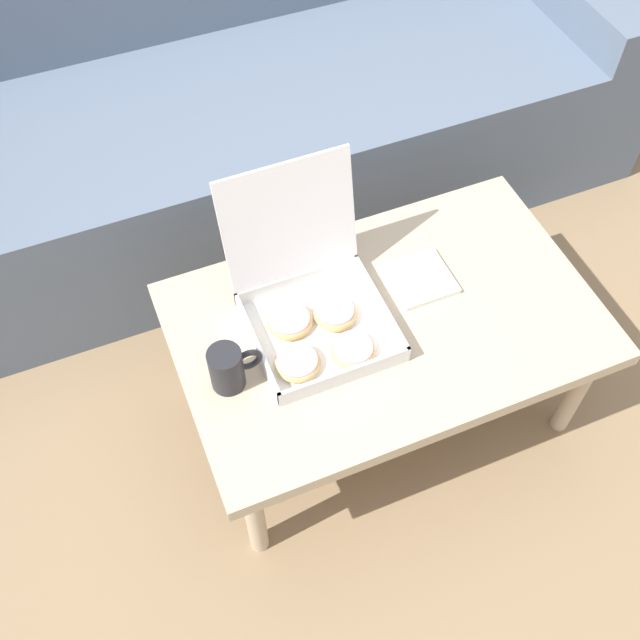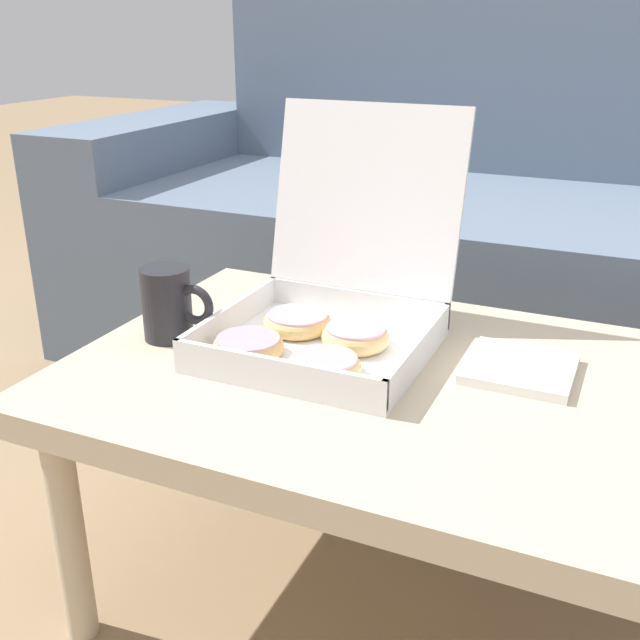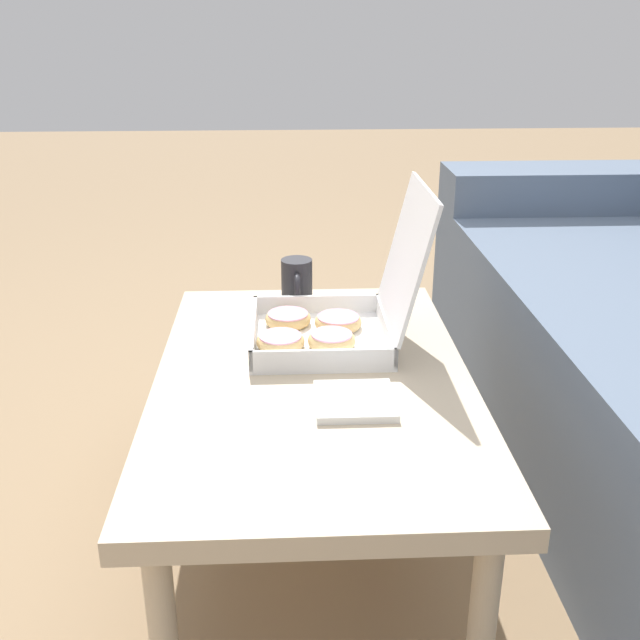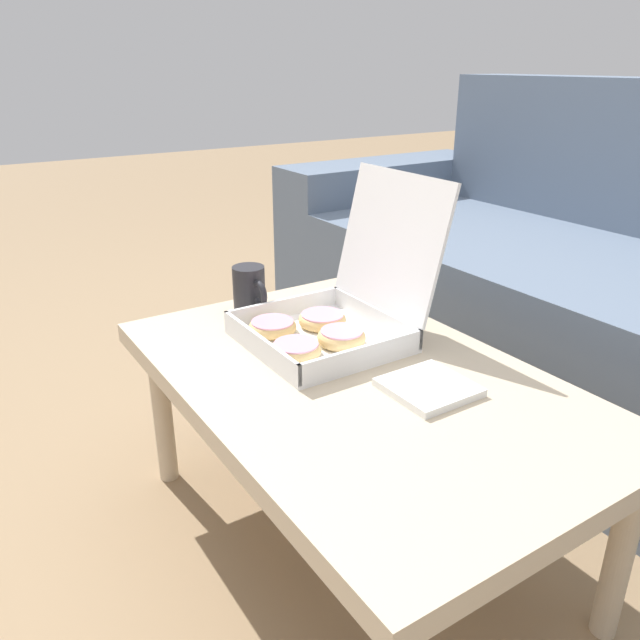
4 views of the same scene
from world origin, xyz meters
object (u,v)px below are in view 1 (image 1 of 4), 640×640
object	(u,v)px
couch	(253,104)
coffee_table	(385,329)
coffee_mug	(228,368)
pastry_box	(313,310)

from	to	relation	value
couch	coffee_table	distance (m)	0.93
couch	coffee_mug	bearing A→B (deg)	-111.71
coffee_mug	pastry_box	bearing A→B (deg)	18.25
pastry_box	coffee_mug	distance (m)	0.23
coffee_mug	couch	bearing A→B (deg)	68.29
coffee_table	coffee_mug	world-z (taller)	coffee_mug
coffee_table	pastry_box	distance (m)	0.19
coffee_mug	coffee_table	bearing A→B (deg)	3.50
coffee_table	coffee_mug	size ratio (longest dim) A/B	8.20
coffee_table	coffee_mug	xyz separation A→B (m)	(-0.38, -0.02, 0.10)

